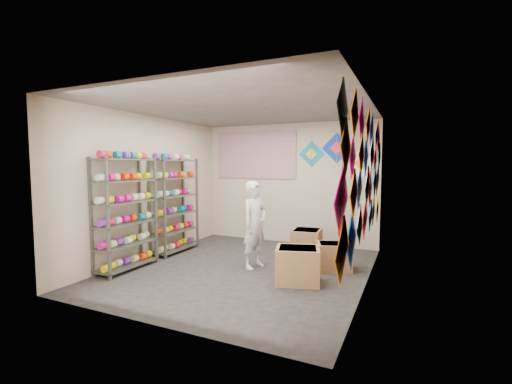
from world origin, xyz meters
The scene contains 12 objects.
ground centered at (0.00, 0.00, 0.00)m, with size 4.50×4.50×0.00m, color black.
room_walls centered at (0.00, 0.00, 1.64)m, with size 4.50×4.50×4.50m.
shelf_rack_front centered at (-1.78, -0.85, 0.95)m, with size 0.40×1.10×1.90m, color #4C5147.
shelf_rack_back centered at (-1.78, 0.45, 0.95)m, with size 0.40×1.10×1.90m, color #4C5147.
string_spools centered at (-1.78, -0.20, 1.05)m, with size 0.12×2.36×0.12m.
kite_wall_display centered at (1.98, -0.06, 1.63)m, with size 0.06×4.35×2.06m.
back_wall_kites centered at (1.13, 2.24, 1.98)m, with size 1.66×0.02×0.98m.
poster centered at (-0.80, 2.23, 2.00)m, with size 2.00×0.01×1.10m, color #6451B1.
shopkeeper centered at (0.14, 0.16, 0.75)m, with size 0.49×0.62×1.49m, color silver.
carton_a centered at (1.05, -0.26, 0.27)m, with size 0.64×0.54×0.54m, color olive.
carton_b centered at (1.41, 0.60, 0.23)m, with size 0.55×0.45×0.45m, color olive.
carton_c centered at (0.74, 1.29, 0.26)m, with size 0.54×0.59×0.51m, color olive.
Camera 1 is at (2.58, -5.11, 1.77)m, focal length 24.00 mm.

